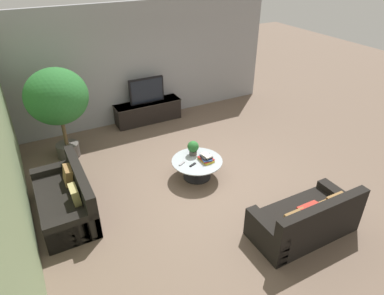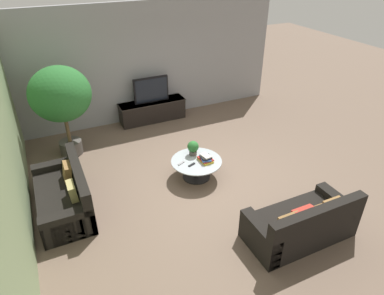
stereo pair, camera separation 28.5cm
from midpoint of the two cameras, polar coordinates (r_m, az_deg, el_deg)
ground_plane at (r=7.07m, az=2.51°, el=-5.05°), size 24.00×24.00×0.00m
back_wall_stone at (r=9.12m, az=-7.02°, el=13.82°), size 7.40×0.12×3.00m
side_wall_left at (r=5.89m, az=-27.55°, el=0.42°), size 0.12×7.40×3.00m
media_console at (r=9.28m, az=-5.74°, el=6.14°), size 1.77×0.50×0.55m
television at (r=9.05m, az=-5.93°, el=9.52°), size 0.92×0.13×0.66m
coffee_table at (r=6.94m, az=1.92°, el=-3.02°), size 1.03×1.03×0.39m
couch_by_wall at (r=6.49m, az=-19.26°, el=-7.66°), size 0.84×1.79×0.84m
couch_near_entry at (r=5.91m, az=19.13°, el=-11.98°), size 1.75×0.84×0.84m
potted_palm_tall at (r=7.68m, az=-20.07°, el=8.03°), size 1.28×1.28×2.03m
potted_plant_tabletop at (r=6.97m, az=1.34°, el=-0.01°), size 0.23×0.23×0.31m
book_stack at (r=6.83m, az=3.46°, el=-1.86°), size 0.25×0.33×0.15m
remote_black at (r=6.73m, az=1.16°, el=-2.90°), size 0.16×0.09×0.02m
remote_silver at (r=6.77m, az=-0.63°, el=-2.66°), size 0.16×0.11×0.02m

